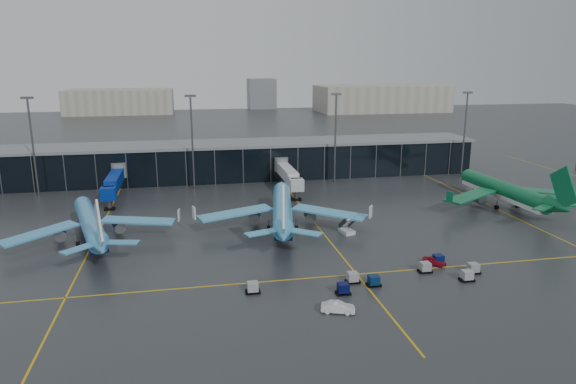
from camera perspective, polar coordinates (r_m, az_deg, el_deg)
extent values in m
plane|color=#282B2D|center=(97.03, -0.85, -6.14)|extent=(600.00, 600.00, 0.00)
cube|color=black|center=(155.09, -4.96, 3.47)|extent=(140.00, 16.00, 10.00)
cube|color=slate|center=(154.19, -5.01, 5.40)|extent=(142.00, 17.00, 0.80)
cylinder|color=#595B60|center=(147.07, -18.28, 2.29)|extent=(4.00, 4.00, 4.00)
cube|color=navy|center=(134.15, -18.92, 0.79)|extent=(3.00, 24.00, 3.00)
cylinder|color=#595B60|center=(127.68, -19.23, -1.33)|extent=(1.00, 1.00, 2.60)
cylinder|color=#595B60|center=(148.19, -0.75, 3.09)|extent=(4.00, 4.00, 4.00)
cube|color=silver|center=(135.37, 0.28, 1.68)|extent=(3.00, 24.00, 3.00)
cylinder|color=#595B60|center=(128.96, 0.94, -0.37)|extent=(1.00, 1.00, 2.60)
cylinder|color=#595B60|center=(146.40, -26.46, 4.37)|extent=(0.50, 0.50, 25.00)
cube|color=#595B60|center=(145.10, -27.02, 9.31)|extent=(3.00, 0.40, 0.60)
cylinder|color=#595B60|center=(141.15, -10.58, 5.31)|extent=(0.50, 0.50, 25.00)
cube|color=#595B60|center=(139.81, -10.81, 10.45)|extent=(3.00, 0.40, 0.60)
cylinder|color=#595B60|center=(147.02, 5.28, 5.83)|extent=(0.50, 0.50, 25.00)
cube|color=#595B60|center=(145.74, 5.39, 10.78)|extent=(3.00, 0.40, 0.60)
cylinder|color=#595B60|center=(162.81, 18.99, 5.93)|extent=(0.50, 0.50, 25.00)
cube|color=#595B60|center=(161.65, 19.36, 10.39)|extent=(3.00, 0.40, 0.60)
cube|color=#B2AD99|center=(375.94, 10.30, 10.20)|extent=(90.00, 42.00, 18.00)
cube|color=#B2AD99|center=(373.03, -18.11, 9.55)|extent=(70.00, 38.00, 16.00)
cube|color=#B2AD99|center=(394.23, -2.97, 10.87)|extent=(20.00, 20.00, 22.00)
cube|color=gold|center=(116.15, -19.99, -3.56)|extent=(0.30, 120.00, 0.02)
cube|color=gold|center=(117.56, 2.21, -2.48)|extent=(0.30, 120.00, 0.02)
cube|color=gold|center=(134.90, 21.16, -1.26)|extent=(0.30, 120.00, 0.02)
cube|color=gold|center=(85.89, 7.64, -9.05)|extent=(220.00, 0.30, 0.02)
cube|color=black|center=(88.87, 14.97, -8.49)|extent=(2.20, 1.50, 0.36)
cube|color=gray|center=(88.58, 15.00, -8.03)|extent=(1.60, 1.50, 1.50)
cube|color=black|center=(92.74, 16.33, -7.61)|extent=(2.20, 1.50, 0.36)
cube|color=#051245|center=(92.47, 16.37, -7.17)|extent=(1.60, 1.50, 1.50)
cube|color=black|center=(87.52, 19.24, -9.18)|extent=(2.20, 1.50, 0.36)
cube|color=#919399|center=(87.23, 19.28, -8.71)|extent=(1.60, 1.50, 1.50)
cube|color=black|center=(90.78, 19.85, -8.38)|extent=(2.20, 1.50, 0.36)
cube|color=gray|center=(90.50, 19.89, -7.93)|extent=(1.60, 1.50, 1.50)
cube|color=black|center=(78.80, 6.14, -11.08)|extent=(2.20, 1.50, 0.36)
cube|color=#040939|center=(78.47, 6.15, -10.57)|extent=(1.60, 1.50, 1.50)
cube|color=black|center=(82.73, 7.19, -9.84)|extent=(2.20, 1.50, 0.36)
cube|color=#95989E|center=(82.42, 7.20, -9.35)|extent=(1.60, 1.50, 1.50)
cube|color=black|center=(78.91, -3.93, -10.99)|extent=(2.20, 1.50, 0.36)
cube|color=#92959A|center=(78.59, -3.94, -10.48)|extent=(1.60, 1.50, 1.50)
cube|color=black|center=(82.07, 9.49, -10.13)|extent=(2.20, 1.50, 0.36)
cube|color=#051F44|center=(81.76, 9.51, -9.64)|extent=(1.60, 1.50, 1.50)
cube|color=silver|center=(105.15, 6.55, -4.38)|extent=(2.94, 3.65, 0.80)
cube|color=silver|center=(104.56, 6.58, -3.39)|extent=(2.27, 3.15, 2.29)
imported|color=#A90D22|center=(92.19, 15.90, -7.39)|extent=(3.59, 4.06, 1.33)
imported|color=white|center=(73.18, 5.58, -12.63)|extent=(4.98, 3.06, 1.55)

